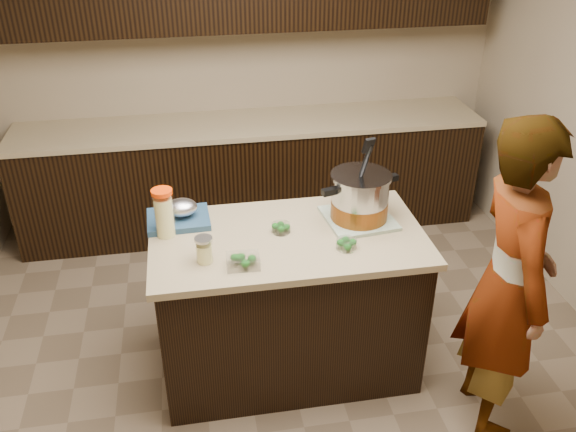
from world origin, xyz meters
name	(u,v)px	position (x,y,z in m)	size (l,w,h in m)	color
ground_plane	(288,362)	(0.00, 0.00, 0.00)	(4.00, 4.00, 0.00)	brown
room_shell	(288,86)	(0.00, 0.00, 1.71)	(4.04, 4.04, 2.72)	tan
back_cabinets	(249,115)	(0.00, 1.74, 0.94)	(3.60, 0.63, 2.33)	black
island	(288,303)	(0.00, 0.00, 0.45)	(1.46, 0.81, 0.90)	black
dish_towel	(358,218)	(0.41, 0.10, 0.91)	(0.36, 0.36, 0.02)	#537A52
stock_pot	(360,199)	(0.41, 0.10, 1.03)	(0.46, 0.40, 0.47)	#B7B7BC
lemonade_pitcher	(164,215)	(-0.64, 0.12, 1.02)	(0.15, 0.15, 0.27)	#F1EB93
mason_jar	(204,250)	(-0.45, -0.17, 0.96)	(0.12, 0.12, 0.15)	#F1EB93
broccoli_tub_left	(281,228)	(-0.03, 0.04, 0.92)	(0.13, 0.13, 0.05)	silver
broccoli_tub_right	(346,245)	(0.27, -0.17, 0.92)	(0.14, 0.14, 0.05)	silver
broccoli_tub_rect	(243,262)	(-0.27, -0.24, 0.93)	(0.17, 0.13, 0.06)	silver
blue_tray	(180,215)	(-0.56, 0.24, 0.94)	(0.35, 0.28, 0.13)	navy
person	(509,284)	(0.98, -0.56, 0.86)	(0.63, 0.41, 1.72)	gray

